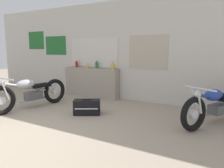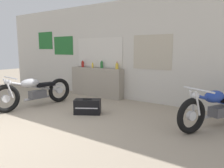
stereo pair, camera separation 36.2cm
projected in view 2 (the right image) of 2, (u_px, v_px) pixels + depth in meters
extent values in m
cube|color=beige|center=(119.00, 51.00, 6.35)|extent=(10.00, 0.06, 2.80)
cube|color=silver|center=(99.00, 53.00, 6.72)|extent=(1.64, 0.01, 0.83)
cube|color=beige|center=(99.00, 53.00, 6.71)|extent=(1.70, 0.01, 0.89)
cube|color=#B2A893|center=(152.00, 52.00, 5.72)|extent=(1.09, 0.01, 0.90)
cube|color=#23662D|center=(63.00, 46.00, 7.57)|extent=(0.92, 0.01, 0.62)
cube|color=#23662D|center=(45.00, 41.00, 8.07)|extent=(0.76, 0.01, 0.62)
cube|color=gray|center=(97.00, 82.00, 6.74)|extent=(1.82, 0.28, 0.88)
cylinder|color=maroon|center=(83.00, 64.00, 7.02)|extent=(0.08, 0.08, 0.17)
cone|color=maroon|center=(83.00, 61.00, 7.00)|extent=(0.07, 0.07, 0.05)
cylinder|color=silver|center=(83.00, 60.00, 7.00)|extent=(0.03, 0.03, 0.02)
cylinder|color=gold|center=(93.00, 66.00, 6.72)|extent=(0.06, 0.06, 0.13)
cone|color=gold|center=(93.00, 63.00, 6.71)|extent=(0.05, 0.05, 0.04)
cylinder|color=gold|center=(93.00, 62.00, 6.70)|extent=(0.02, 0.02, 0.01)
cylinder|color=#23662D|center=(102.00, 65.00, 6.59)|extent=(0.09, 0.09, 0.18)
cone|color=#23662D|center=(102.00, 61.00, 6.57)|extent=(0.07, 0.07, 0.05)
cylinder|color=silver|center=(102.00, 60.00, 6.56)|extent=(0.03, 0.03, 0.02)
cylinder|color=gold|center=(117.00, 66.00, 6.26)|extent=(0.09, 0.09, 0.15)
cone|color=gold|center=(117.00, 63.00, 6.25)|extent=(0.08, 0.08, 0.04)
cylinder|color=red|center=(117.00, 62.00, 6.24)|extent=(0.04, 0.04, 0.02)
torus|color=black|center=(6.00, 99.00, 4.97)|extent=(0.20, 0.66, 0.65)
cylinder|color=silver|center=(6.00, 99.00, 4.97)|extent=(0.10, 0.18, 0.18)
torus|color=black|center=(59.00, 90.00, 6.01)|extent=(0.20, 0.66, 0.65)
cylinder|color=silver|center=(59.00, 90.00, 6.01)|extent=(0.10, 0.18, 0.18)
cube|color=#4C4C51|center=(38.00, 94.00, 5.54)|extent=(0.27, 0.43, 0.19)
cylinder|color=#B2B2B7|center=(37.00, 87.00, 5.51)|extent=(0.24, 1.30, 0.40)
ellipsoid|color=#B2B2B7|center=(30.00, 83.00, 5.36)|extent=(0.31, 0.51, 0.22)
cube|color=black|center=(45.00, 84.00, 5.66)|extent=(0.31, 0.51, 0.08)
cube|color=#B2B2B7|center=(56.00, 85.00, 5.92)|extent=(0.18, 0.30, 0.04)
cylinder|color=silver|center=(9.00, 89.00, 4.94)|extent=(0.06, 0.17, 0.46)
cylinder|color=silver|center=(7.00, 88.00, 5.03)|extent=(0.06, 0.17, 0.46)
cylinder|color=silver|center=(11.00, 78.00, 5.00)|extent=(0.64, 0.12, 0.03)
sphere|color=silver|center=(8.00, 82.00, 4.97)|extent=(0.13, 0.13, 0.13)
cylinder|color=silver|center=(39.00, 98.00, 5.73)|extent=(0.17, 0.79, 0.06)
torus|color=black|center=(191.00, 116.00, 3.73)|extent=(0.39, 0.60, 0.63)
cylinder|color=silver|center=(191.00, 116.00, 3.73)|extent=(0.14, 0.18, 0.17)
cube|color=#4C4C51|center=(219.00, 111.00, 4.06)|extent=(0.37, 0.43, 0.18)
cylinder|color=navy|center=(220.00, 102.00, 4.03)|extent=(0.61, 1.08, 0.38)
ellipsoid|color=navy|center=(214.00, 96.00, 3.93)|extent=(0.42, 0.51, 0.22)
cylinder|color=silver|center=(198.00, 104.00, 3.67)|extent=(0.11, 0.16, 0.43)
cylinder|color=silver|center=(192.00, 102.00, 3.78)|extent=(0.11, 0.16, 0.43)
cylinder|color=silver|center=(198.00, 90.00, 3.72)|extent=(0.58, 0.33, 0.03)
sphere|color=silver|center=(195.00, 96.00, 3.71)|extent=(0.13, 0.13, 0.13)
cylinder|color=silver|center=(215.00, 115.00, 4.24)|extent=(0.39, 0.67, 0.06)
cube|color=black|center=(88.00, 107.00, 4.90)|extent=(0.64, 0.54, 0.33)
cube|color=silver|center=(86.00, 108.00, 4.76)|extent=(0.43, 0.26, 0.02)
cube|color=black|center=(87.00, 99.00, 4.88)|extent=(0.19, 0.13, 0.02)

